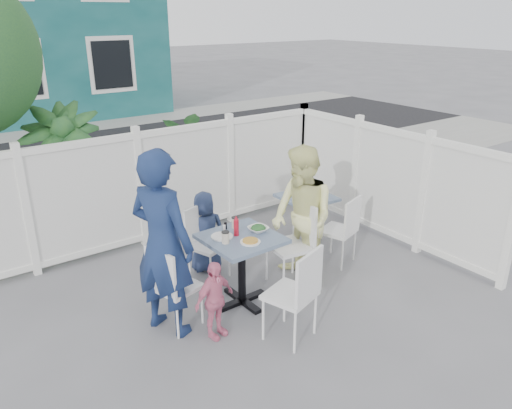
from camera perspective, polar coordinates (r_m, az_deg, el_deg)
ground at (r=5.33m, az=-2.54°, el=-13.90°), size 80.00×80.00×0.00m
near_sidewalk at (r=8.40m, az=-17.09°, el=-1.11°), size 24.00×2.60×0.01m
street at (r=11.81m, az=-23.26°, el=4.46°), size 24.00×5.00×0.01m
far_sidewalk at (r=14.77m, az=-26.22°, el=7.11°), size 24.00×1.60×0.01m
fence_back at (r=6.93m, az=-13.04°, el=1.44°), size 5.86×0.08×1.60m
fence_right at (r=7.23m, az=14.75°, el=2.11°), size 0.08×3.66×1.60m
potted_shrub_a at (r=7.27m, az=-21.11°, el=3.00°), size 1.44×1.44×1.93m
potted_shrub_b at (r=8.07m, az=-5.33°, el=4.42°), size 1.39×1.22×1.49m
main_table at (r=5.43m, az=-1.65°, el=-5.46°), size 0.79×0.79×0.81m
spare_table at (r=6.90m, az=5.77°, el=-0.28°), size 0.71×0.71×0.71m
chair_left at (r=5.12m, az=-9.79°, el=-8.72°), size 0.50×0.51×0.93m
chair_right at (r=5.87m, az=4.55°, el=-3.77°), size 0.50×0.52×1.02m
chair_back at (r=6.04m, az=-5.98°, el=-3.74°), size 0.52×0.51×0.91m
chair_near at (r=4.87m, az=4.81°, el=-9.58°), size 0.56×0.55×1.00m
chair_spare at (r=6.41m, az=10.00°, el=-2.43°), size 0.52×0.51×0.91m
man at (r=4.93m, az=-10.61°, el=-4.47°), size 0.71×0.83×1.92m
woman at (r=5.78m, az=5.29°, el=-1.54°), size 0.75×0.90×1.68m
boy at (r=6.21m, az=-5.84°, el=-3.14°), size 0.59×0.49×1.03m
toddler at (r=5.01m, az=-4.77°, el=-10.83°), size 0.52×0.30×0.83m
plate_main at (r=5.22m, az=-0.65°, el=-4.29°), size 0.22×0.22×0.01m
plate_side at (r=5.35m, az=-3.91°, el=-3.67°), size 0.24×0.24×0.02m
salad_bowl at (r=5.47m, az=0.27°, el=-2.83°), size 0.21×0.21×0.05m
coffee_cup_a at (r=5.20m, az=-3.50°, el=-3.81°), size 0.08×0.08×0.12m
coffee_cup_b at (r=5.55m, az=-2.39°, el=-2.11°), size 0.08×0.08×0.12m
ketchup_bottle at (r=5.35m, az=-2.27°, el=-2.66°), size 0.06×0.06×0.18m
salt_shaker at (r=5.48m, az=-3.66°, el=-2.72°), size 0.03×0.03×0.07m
pepper_shaker at (r=5.53m, az=-3.51°, el=-2.43°), size 0.03×0.03×0.08m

